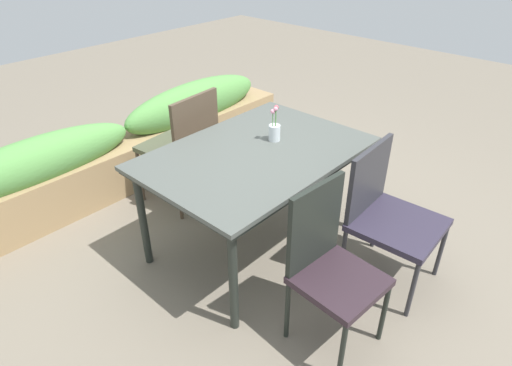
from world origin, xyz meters
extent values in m
plane|color=#756B5B|center=(0.00, 0.00, 0.00)|extent=(12.00, 12.00, 0.00)
cube|color=#4C514C|center=(-0.07, -0.02, 0.75)|extent=(1.45, 1.00, 0.03)
cube|color=#232823|center=(-0.07, -0.02, 0.72)|extent=(1.42, 0.98, 0.02)
cylinder|color=#232823|center=(-0.71, -0.44, 0.37)|extent=(0.05, 0.05, 0.73)
cylinder|color=#232823|center=(0.57, -0.44, 0.37)|extent=(0.05, 0.05, 0.73)
cylinder|color=#232823|center=(-0.71, 0.40, 0.37)|extent=(0.05, 0.05, 0.73)
cylinder|color=#232823|center=(0.57, 0.40, 0.37)|extent=(0.05, 0.05, 0.73)
cube|color=#2E293A|center=(0.26, -0.90, 0.44)|extent=(0.52, 0.52, 0.04)
cube|color=#2D2D33|center=(0.25, -0.67, 0.67)|extent=(0.48, 0.05, 0.45)
cylinder|color=#2D2D33|center=(0.50, -1.12, 0.21)|extent=(0.03, 0.03, 0.43)
cylinder|color=#2D2D33|center=(0.04, -1.14, 0.21)|extent=(0.03, 0.03, 0.43)
cylinder|color=#2D2D33|center=(0.48, -0.66, 0.21)|extent=(0.03, 0.03, 0.43)
cylinder|color=#2D2D33|center=(0.02, -0.69, 0.21)|extent=(0.03, 0.03, 0.43)
cube|color=#2D1F27|center=(-0.40, -0.90, 0.43)|extent=(0.44, 0.44, 0.04)
cube|color=black|center=(-0.38, -0.71, 0.69)|extent=(0.39, 0.06, 0.49)
cylinder|color=black|center=(-0.23, -1.10, 0.21)|extent=(0.03, 0.03, 0.42)
cylinder|color=black|center=(-0.60, -1.08, 0.21)|extent=(0.03, 0.03, 0.42)
cylinder|color=black|center=(-0.20, -0.73, 0.21)|extent=(0.03, 0.03, 0.42)
cylinder|color=black|center=(-0.57, -0.70, 0.21)|extent=(0.03, 0.03, 0.42)
cube|color=#484B36|center=(-0.04, 0.87, 0.48)|extent=(0.54, 0.54, 0.04)
cube|color=#4C3D2D|center=(-0.01, 0.64, 0.72)|extent=(0.47, 0.08, 0.46)
cylinder|color=#4C3D2D|center=(-0.28, 1.07, 0.23)|extent=(0.03, 0.03, 0.47)
cylinder|color=#4C3D2D|center=(0.17, 1.12, 0.23)|extent=(0.03, 0.03, 0.47)
cylinder|color=#4C3D2D|center=(-0.24, 0.62, 0.23)|extent=(0.03, 0.03, 0.47)
cylinder|color=#4C3D2D|center=(0.21, 0.67, 0.23)|extent=(0.03, 0.03, 0.47)
cylinder|color=silver|center=(0.13, 0.00, 0.81)|extent=(0.08, 0.08, 0.11)
cylinder|color=#569347|center=(0.11, 0.00, 0.90)|extent=(0.01, 0.01, 0.15)
sphere|color=pink|center=(0.11, 0.00, 0.97)|extent=(0.03, 0.03, 0.03)
cylinder|color=#569347|center=(0.14, -0.01, 0.91)|extent=(0.01, 0.01, 0.17)
sphere|color=#DB4C56|center=(0.14, -0.01, 1.00)|extent=(0.03, 0.03, 0.03)
cylinder|color=#569347|center=(0.12, -0.02, 0.91)|extent=(0.01, 0.00, 0.16)
sphere|color=pink|center=(0.12, -0.02, 0.99)|extent=(0.03, 0.03, 0.03)
cube|color=#9E7F56|center=(-0.16, 1.40, 0.20)|extent=(3.44, 0.39, 0.40)
ellipsoid|color=#569347|center=(-0.93, 1.40, 0.50)|extent=(1.55, 0.35, 0.36)
ellipsoid|color=#569347|center=(0.61, 1.40, 0.52)|extent=(1.55, 0.35, 0.40)
camera|label=1|loc=(-1.93, -1.71, 2.06)|focal=30.71mm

